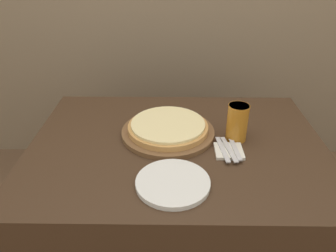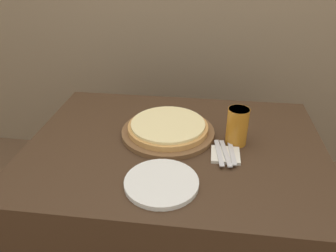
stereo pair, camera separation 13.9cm
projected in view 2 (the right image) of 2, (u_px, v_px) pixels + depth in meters
dining_table at (174, 207)px, 1.53m from camera, size 1.21×0.90×0.71m
pizza_on_board at (168, 129)px, 1.40m from camera, size 0.40×0.40×0.06m
beer_glass at (237, 125)px, 1.31m from camera, size 0.09×0.09×0.16m
dinner_plate at (161, 183)px, 1.12m from camera, size 0.26×0.26×0.02m
napkin_stack at (225, 155)px, 1.27m from camera, size 0.11×0.11×0.01m
fork at (219, 153)px, 1.26m from camera, size 0.04×0.18×0.00m
dinner_knife at (226, 153)px, 1.26m from camera, size 0.05×0.18×0.00m
spoon at (232, 154)px, 1.26m from camera, size 0.03×0.15×0.00m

